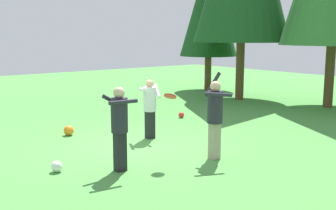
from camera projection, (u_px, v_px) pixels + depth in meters
ground_plane at (138, 144)px, 10.44m from camera, size 40.00×40.00×0.00m
person_thrower at (215, 113)px, 9.07m from camera, size 0.65×0.66×1.93m
person_catcher at (119, 122)px, 8.27m from camera, size 0.55×0.63×1.72m
person_bystander at (150, 104)px, 10.91m from camera, size 0.68×0.66×1.58m
frisbee at (170, 96)px, 8.80m from camera, size 0.36×0.35×0.15m
ball_red at (181, 115)px, 13.76m from camera, size 0.19×0.19×0.19m
ball_white at (57, 166)px, 8.34m from camera, size 0.23×0.23×0.23m
ball_orange at (69, 131)px, 11.35m from camera, size 0.28×0.28×0.28m
tree_far_left at (209, 4)px, 19.83m from camera, size 2.79×2.79×6.67m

